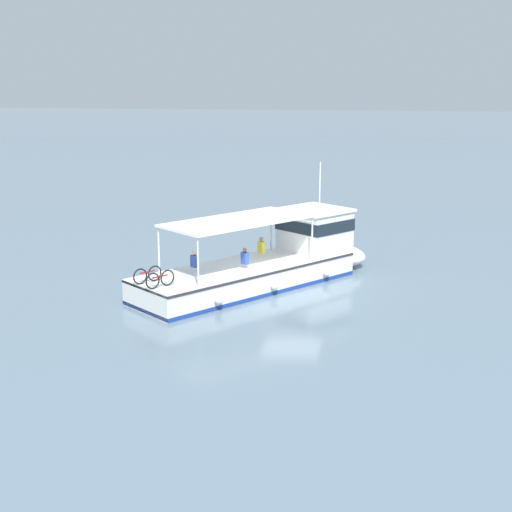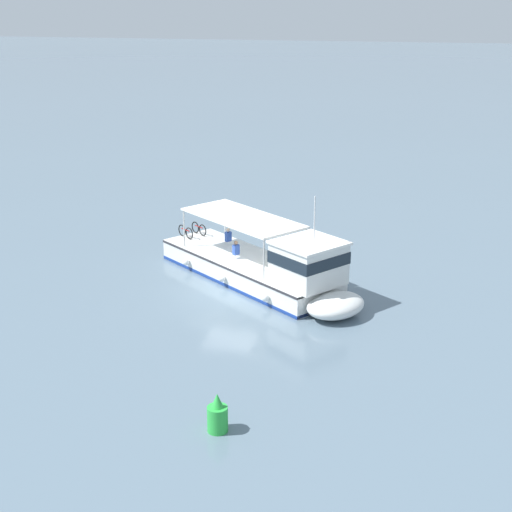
% 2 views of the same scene
% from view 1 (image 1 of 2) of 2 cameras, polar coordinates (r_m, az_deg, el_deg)
% --- Properties ---
extents(ground_plane, '(400.00, 400.00, 0.00)m').
position_cam_1_polar(ground_plane, '(31.58, 2.90, -3.00)').
color(ground_plane, slate).
extents(ferry_main, '(12.00, 10.13, 5.32)m').
position_cam_1_polar(ferry_main, '(33.12, 1.31, -0.37)').
color(ferry_main, white).
rests_on(ferry_main, ground).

